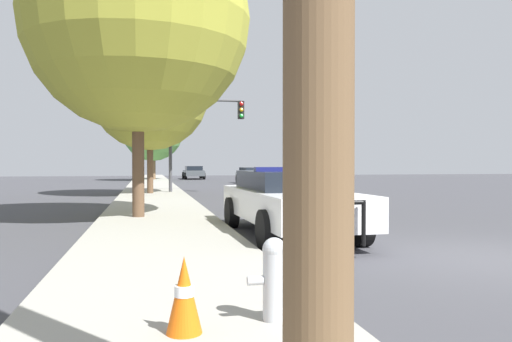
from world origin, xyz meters
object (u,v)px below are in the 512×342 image
Objects in this scene: traffic_light at (202,124)px; tree_sidewalk_near at (138,20)px; police_car at (288,200)px; tree_sidewalk_mid at (150,91)px; car_background_oncoming at (252,175)px; tree_sidewalk_far at (153,131)px; car_background_distant at (194,172)px; traffic_cone at (184,294)px; fire_hydrant at (274,276)px.

tree_sidewalk_near is (-2.87, -11.28, 1.77)m from traffic_light.
police_car is 14.46m from tree_sidewalk_mid.
tree_sidewalk_near is at bearing 68.07° from car_background_oncoming.
police_car is 34.39m from tree_sidewalk_far.
traffic_light is 1.06× the size of car_background_distant.
car_background_distant is 1.06× the size of car_background_oncoming.
traffic_light is 20.85m from traffic_cone.
tree_sidewalk_near reaches higher than tree_sidewalk_mid.
car_background_distant is at bearing -76.84° from car_background_oncoming.
fire_hydrant is 0.11× the size of tree_sidewalk_far.
car_background_distant reaches higher than fire_hydrant.
car_background_distant is 0.59× the size of tree_sidewalk_mid.
traffic_cone is at bearing -167.99° from fire_hydrant.
fire_hydrant is 32.95m from car_background_oncoming.
fire_hydrant is at bearing -87.15° from tree_sidewalk_mid.
police_car is at bearing 66.65° from traffic_cone.
car_background_oncoming is at bearing 78.46° from fire_hydrant.
car_background_distant is 0.65× the size of tree_sidewalk_far.
car_background_oncoming is 15.51m from tree_sidewalk_mid.
car_background_distant is (1.70, 23.44, -2.77)m from traffic_light.
tree_sidewalk_near reaches higher than traffic_light.
police_car is 1.14× the size of traffic_light.
traffic_cone is (0.17, -19.59, -4.42)m from tree_sidewalk_mid.
tree_sidewalk_near is at bearing 93.24° from traffic_cone.
traffic_cone is at bearing 65.22° from police_car.
fire_hydrant is 19.92m from tree_sidewalk_mid.
car_background_distant is 44.13m from traffic_cone.
traffic_light is 13.28m from car_background_oncoming.
fire_hydrant is 0.82m from traffic_cone.
tree_sidewalk_far is at bearing 96.28° from traffic_light.
traffic_light is at bearing 63.99° from car_background_oncoming.
tree_sidewalk_far reaches higher than car_background_distant.
police_car is 6.11m from fire_hydrant.
fire_hydrant is 0.09× the size of tree_sidewalk_near.
tree_sidewalk_near is at bearing -47.29° from police_car.
car_background_distant is (3.24, 43.77, 0.16)m from fire_hydrant.
police_car is at bearing 72.93° from fire_hydrant.
car_background_distant is at bearing 44.65° from tree_sidewalk_far.
car_background_oncoming is 24.97m from tree_sidewalk_near.
tree_sidewalk_mid is (-0.35, -20.54, 0.55)m from tree_sidewalk_far.
traffic_light reaches higher than car_background_distant.
tree_sidewalk_near is at bearing -104.26° from traffic_light.
police_car is 6.33m from tree_sidewalk_near.
tree_sidewalk_mid reaches higher than fire_hydrant.
tree_sidewalk_mid reaches higher than traffic_light.
car_background_oncoming is 0.56× the size of tree_sidewalk_mid.
police_car reaches higher than car_background_distant.
police_car is 0.66× the size of tree_sidewalk_near.
traffic_cone is (-2.59, -6.01, -0.30)m from police_car.
police_car is at bearing -89.01° from traffic_light.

